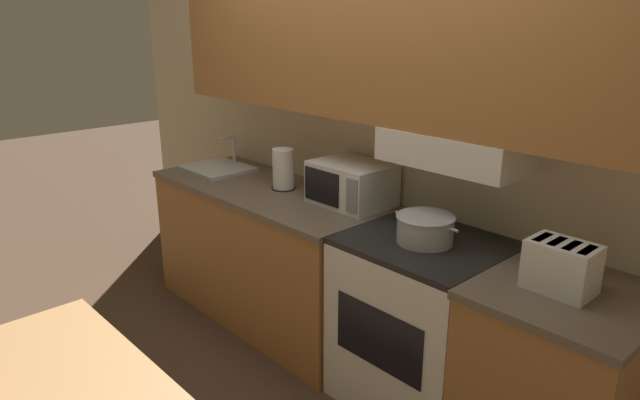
{
  "coord_description": "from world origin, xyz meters",
  "views": [
    {
      "loc": [
        2.02,
        -2.41,
        1.9
      ],
      "look_at": [
        0.05,
        -0.59,
        1.03
      ],
      "focal_mm": 32.0,
      "sensor_mm": 36.0,
      "label": 1
    }
  ],
  "objects_px": {
    "toaster": "(561,267)",
    "sink_basin": "(217,168)",
    "microwave": "(352,183)",
    "stove_range": "(421,323)",
    "cooking_pot": "(425,228)",
    "paper_towel_roll": "(283,169)"
  },
  "relations": [
    {
      "from": "toaster",
      "to": "sink_basin",
      "type": "relative_size",
      "value": 0.59
    },
    {
      "from": "toaster",
      "to": "microwave",
      "type": "bearing_deg",
      "value": 172.2
    },
    {
      "from": "microwave",
      "to": "sink_basin",
      "type": "height_order",
      "value": "microwave"
    },
    {
      "from": "cooking_pot",
      "to": "paper_towel_roll",
      "type": "bearing_deg",
      "value": 176.71
    },
    {
      "from": "stove_range",
      "to": "paper_towel_roll",
      "type": "height_order",
      "value": "paper_towel_roll"
    },
    {
      "from": "toaster",
      "to": "paper_towel_roll",
      "type": "bearing_deg",
      "value": 177.37
    },
    {
      "from": "stove_range",
      "to": "cooking_pot",
      "type": "bearing_deg",
      "value": -82.25
    },
    {
      "from": "microwave",
      "to": "toaster",
      "type": "relative_size",
      "value": 1.65
    },
    {
      "from": "toaster",
      "to": "stove_range",
      "type": "bearing_deg",
      "value": 176.74
    },
    {
      "from": "cooking_pot",
      "to": "microwave",
      "type": "bearing_deg",
      "value": 165.88
    },
    {
      "from": "paper_towel_roll",
      "to": "stove_range",
      "type": "bearing_deg",
      "value": -2.27
    },
    {
      "from": "paper_towel_roll",
      "to": "microwave",
      "type": "bearing_deg",
      "value": 11.01
    },
    {
      "from": "stove_range",
      "to": "microwave",
      "type": "xyz_separation_m",
      "value": [
        -0.63,
        0.14,
        0.56
      ]
    },
    {
      "from": "paper_towel_roll",
      "to": "toaster",
      "type": "bearing_deg",
      "value": -2.63
    },
    {
      "from": "microwave",
      "to": "toaster",
      "type": "xyz_separation_m",
      "value": [
        1.3,
        -0.18,
        -0.02
      ]
    },
    {
      "from": "microwave",
      "to": "paper_towel_roll",
      "type": "bearing_deg",
      "value": -168.99
    },
    {
      "from": "microwave",
      "to": "paper_towel_roll",
      "type": "xyz_separation_m",
      "value": [
        -0.49,
        -0.1,
        0.0
      ]
    },
    {
      "from": "sink_basin",
      "to": "stove_range",
      "type": "bearing_deg",
      "value": 0.25
    },
    {
      "from": "cooking_pot",
      "to": "microwave",
      "type": "distance_m",
      "value": 0.66
    },
    {
      "from": "cooking_pot",
      "to": "microwave",
      "type": "xyz_separation_m",
      "value": [
        -0.64,
        0.16,
        0.05
      ]
    },
    {
      "from": "cooking_pot",
      "to": "sink_basin",
      "type": "bearing_deg",
      "value": 179.59
    },
    {
      "from": "sink_basin",
      "to": "paper_towel_roll",
      "type": "relative_size",
      "value": 1.78
    }
  ]
}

